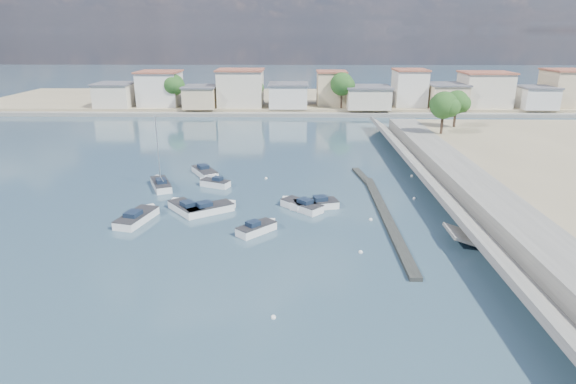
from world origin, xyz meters
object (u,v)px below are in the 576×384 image
Objects in this scene: motorboat_h at (211,209)px; sailboat at (161,184)px; motorboat_e at (138,217)px; motorboat_f at (214,183)px; motorboat_g at (206,173)px; motorboat_a at (185,208)px; motorboat_c at (300,205)px; motorboat_d at (314,205)px; motorboat_b at (258,228)px.

sailboat is at bearing 132.30° from motorboat_h.
motorboat_e is at bearing -86.51° from sailboat.
motorboat_g is at bearing 112.21° from motorboat_f.
motorboat_f is at bearing 79.09° from motorboat_a.
motorboat_a and motorboat_e have the same top height.
motorboat_g is 13.67m from motorboat_h.
motorboat_c is at bearing 7.16° from motorboat_h.
motorboat_f is at bearing 4.37° from sailboat.
motorboat_c is 0.88× the size of motorboat_d.
motorboat_c is at bearing 57.75° from motorboat_b.
motorboat_c is 9.38m from motorboat_h.
sailboat is at bearing -175.63° from motorboat_f.
motorboat_b is 0.43× the size of sailboat.
motorboat_g is 6.78m from sailboat.
sailboat is (-18.34, 6.93, 0.04)m from motorboat_d.
motorboat_d and motorboat_f have the same top height.
sailboat is (-16.88, 7.16, 0.04)m from motorboat_c.
motorboat_d is 0.89× the size of motorboat_e.
motorboat_e and motorboat_f have the same top height.
motorboat_a is at bearing -89.16° from motorboat_g.
motorboat_d is 1.01× the size of motorboat_h.
motorboat_b is 0.84× the size of motorboat_c.
motorboat_e is (-12.22, 2.70, 0.00)m from motorboat_b.
motorboat_e is at bearing -160.23° from motorboat_h.
motorboat_a and motorboat_h have the same top height.
motorboat_a is 1.06× the size of motorboat_c.
motorboat_c is 0.89× the size of motorboat_h.
motorboat_d is 0.59× the size of sailboat.
motorboat_d is 0.98× the size of motorboat_g.
motorboat_c and motorboat_h have the same top height.
motorboat_b and motorboat_e have the same top height.
motorboat_d is at bearing 4.91° from motorboat_a.
sailboat is (-0.66, 10.81, 0.04)m from motorboat_e.
sailboat reaches higher than motorboat_f.
motorboat_a is 0.55× the size of sailboat.
motorboat_c is 16.63m from motorboat_e.
motorboat_g is (-13.78, 11.94, 0.00)m from motorboat_d.
motorboat_e is 1.14× the size of motorboat_h.
motorboat_h is at bearing -82.47° from motorboat_f.
motorboat_h is (2.82, -0.23, -0.00)m from motorboat_a.
motorboat_h is (3.01, -13.34, -0.00)m from motorboat_g.
motorboat_a is 12.17m from motorboat_c.
motorboat_c is 12.97m from motorboat_f.
motorboat_h is at bearing 19.77° from motorboat_e.
motorboat_h is (-5.30, 5.18, 0.00)m from motorboat_b.
motorboat_d is at bearing 12.39° from motorboat_e.
motorboat_b is 0.72× the size of motorboat_g.
sailboat is (-12.88, 13.51, 0.04)m from motorboat_b.
motorboat_b and motorboat_c have the same top height.
sailboat reaches higher than motorboat_a.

